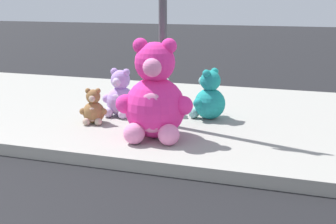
{
  "coord_description": "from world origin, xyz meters",
  "views": [
    {
      "loc": [
        2.91,
        -1.19,
        1.85
      ],
      "look_at": [
        1.33,
        3.6,
        0.55
      ],
      "focal_mm": 47.64,
      "sensor_mm": 36.0,
      "label": 1
    }
  ],
  "objects_px": {
    "plush_teal": "(209,99)",
    "plush_brown": "(93,109)",
    "plush_pink_large": "(155,99)",
    "plush_white": "(161,98)",
    "plush_lavender": "(120,97)"
  },
  "relations": [
    {
      "from": "plush_pink_large",
      "to": "plush_brown",
      "type": "xyz_separation_m",
      "value": [
        -1.03,
        0.35,
        -0.29
      ]
    },
    {
      "from": "plush_brown",
      "to": "plush_white",
      "type": "bearing_deg",
      "value": 48.19
    },
    {
      "from": "plush_pink_large",
      "to": "plush_teal",
      "type": "xyz_separation_m",
      "value": [
        0.43,
        1.1,
        -0.2
      ]
    },
    {
      "from": "plush_teal",
      "to": "plush_lavender",
      "type": "height_order",
      "value": "plush_teal"
    },
    {
      "from": "plush_pink_large",
      "to": "plush_lavender",
      "type": "bearing_deg",
      "value": 134.91
    },
    {
      "from": "plush_teal",
      "to": "plush_lavender",
      "type": "xyz_separation_m",
      "value": [
        -1.27,
        -0.25,
        -0.01
      ]
    },
    {
      "from": "plush_teal",
      "to": "plush_lavender",
      "type": "distance_m",
      "value": 1.3
    },
    {
      "from": "plush_pink_large",
      "to": "plush_white",
      "type": "relative_size",
      "value": 2.03
    },
    {
      "from": "plush_teal",
      "to": "plush_brown",
      "type": "bearing_deg",
      "value": -152.78
    },
    {
      "from": "plush_brown",
      "to": "plush_teal",
      "type": "bearing_deg",
      "value": 27.22
    },
    {
      "from": "plush_teal",
      "to": "plush_brown",
      "type": "relative_size",
      "value": 1.47
    },
    {
      "from": "plush_teal",
      "to": "plush_brown",
      "type": "height_order",
      "value": "plush_teal"
    },
    {
      "from": "plush_teal",
      "to": "plush_lavender",
      "type": "bearing_deg",
      "value": -169.0
    },
    {
      "from": "plush_pink_large",
      "to": "plush_lavender",
      "type": "relative_size",
      "value": 1.75
    },
    {
      "from": "plush_white",
      "to": "plush_brown",
      "type": "xyz_separation_m",
      "value": [
        -0.71,
        -0.79,
        -0.04
      ]
    }
  ]
}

